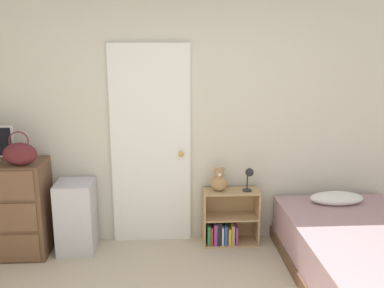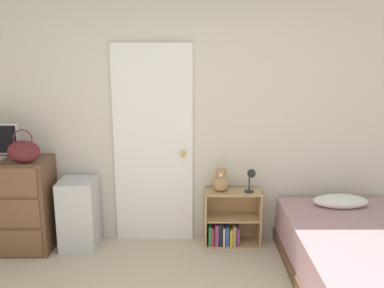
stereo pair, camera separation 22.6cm
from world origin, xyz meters
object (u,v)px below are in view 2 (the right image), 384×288
Objects in this scene: dresser at (0,205)px; storage_bin at (78,214)px; desk_lamp at (250,176)px; bed at (364,262)px; handbag at (23,151)px; bookshelf at (227,223)px; teddy_bear at (220,181)px.

storage_bin is at bearing 3.08° from dresser.
desk_lamp reaches higher than bed.
bed is (3.39, -0.73, -0.23)m from dresser.
desk_lamp is at bearing 5.03° from handbag.
bookshelf is at bearing 2.62° from dresser.
handbag is at bearing 168.78° from bed.
desk_lamp is at bearing -10.28° from bookshelf.
dresser is at bearing -176.92° from storage_bin.
handbag reaches higher than storage_bin.
teddy_bear is (-0.09, -0.00, 0.46)m from bookshelf.
dresser is 0.51× the size of bed.
bookshelf is 0.57m from desk_lamp.
storage_bin is at bearing -177.60° from bookshelf.
teddy_bear is (2.20, 0.10, 0.21)m from dresser.
dresser is 1.40× the size of storage_bin.
desk_lamp is at bearing -6.83° from teddy_bear.
handbag reaches higher than bed.
dresser reaches higher than storage_bin.
handbag is 1.93m from teddy_bear.
bookshelf is 2.33× the size of teddy_bear.
dresser is 4.10× the size of desk_lamp.
dresser is 2.31m from bookshelf.
storage_bin is at bearing -179.17° from desk_lamp.
dresser is 2.22m from teddy_bear.
dresser is 2.52m from desk_lamp.
desk_lamp is 1.29m from bed.
bed is (2.62, -0.77, -0.12)m from storage_bin.
bookshelf is at bearing 6.69° from handbag.
teddy_bear reaches higher than desk_lamp.
teddy_bear is 0.31m from desk_lamp.
dresser reaches higher than bed.
desk_lamp reaches higher than bookshelf.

